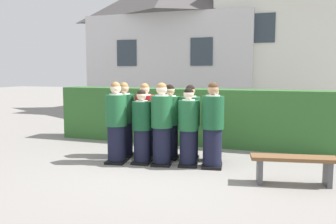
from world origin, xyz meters
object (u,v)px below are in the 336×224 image
object	(u,v)px
student_front_row_0	(116,124)
student_front_row_1	(142,129)
student_front_row_2	(162,126)
student_in_red_blazer	(145,122)
student_rear_row_0	(124,121)
student_rear_row_4	(213,126)
student_rear_row_3	(190,124)
student_front_row_4	(213,127)
student_front_row_3	(188,129)
wooden_bench	(293,164)
student_rear_row_2	(170,123)

from	to	relation	value
student_front_row_0	student_front_row_1	xyz separation A→B (m)	(0.52, 0.12, -0.08)
student_front_row_2	student_in_red_blazer	distance (m)	0.74
student_rear_row_0	student_rear_row_4	xyz separation A→B (m)	(1.96, 0.24, -0.03)
student_rear_row_0	student_rear_row_3	world-z (taller)	student_rear_row_0
student_rear_row_0	student_front_row_4	bearing A→B (deg)	-7.96
student_front_row_3	student_front_row_4	world-z (taller)	student_front_row_4
student_front_row_0	student_rear_row_0	world-z (taller)	student_front_row_0
student_front_row_2	student_front_row_4	bearing A→B (deg)	7.99
student_front_row_0	student_front_row_3	world-z (taller)	student_front_row_0
student_front_row_1	student_front_row_4	distance (m)	1.45
student_rear_row_4	wooden_bench	size ratio (longest dim) A/B	1.10
student_rear_row_0	student_in_red_blazer	bearing A→B (deg)	5.27
student_rear_row_2	student_front_row_4	bearing A→B (deg)	-21.90
student_front_row_0	student_rear_row_3	xyz separation A→B (m)	(1.37, 0.75, -0.03)
student_rear_row_0	student_rear_row_2	size ratio (longest dim) A/B	1.02
student_front_row_3	student_front_row_1	bearing A→B (deg)	-171.94
student_front_row_2	student_front_row_3	xyz separation A→B (m)	(0.53, 0.10, -0.05)
student_in_red_blazer	student_rear_row_2	distance (m)	0.56
student_rear_row_4	student_rear_row_0	bearing A→B (deg)	-173.15
student_front_row_4	wooden_bench	xyz separation A→B (m)	(1.52, -0.63, -0.45)
student_front_row_1	student_rear_row_4	xyz separation A→B (m)	(1.34, 0.70, 0.03)
student_front_row_1	student_front_row_3	distance (m)	0.96
student_rear_row_4	student_rear_row_3	bearing A→B (deg)	-173.08
student_front_row_3	student_rear_row_0	world-z (taller)	student_rear_row_0
student_front_row_4	student_rear_row_2	world-z (taller)	student_front_row_4
student_front_row_4	student_rear_row_3	size ratio (longest dim) A/B	1.04
student_front_row_1	student_rear_row_2	size ratio (longest dim) A/B	0.95
student_rear_row_0	student_front_row_0	bearing A→B (deg)	-80.33
student_rear_row_2	student_rear_row_4	bearing A→B (deg)	6.65
student_front_row_3	student_rear_row_2	world-z (taller)	student_rear_row_2
student_front_row_4	student_in_red_blazer	distance (m)	1.62
student_front_row_2	student_rear_row_0	bearing A→B (deg)	157.67
student_front_row_0	student_rear_row_0	bearing A→B (deg)	99.67
student_front_row_2	student_rear_row_2	distance (m)	0.56
student_front_row_4	student_rear_row_3	xyz separation A→B (m)	(-0.59, 0.46, -0.04)
student_front_row_0	student_rear_row_4	xyz separation A→B (m)	(1.86, 0.81, -0.05)
student_rear_row_2	student_front_row_1	bearing A→B (deg)	-124.56
student_front_row_2	wooden_bench	bearing A→B (deg)	-10.90
student_front_row_4	student_rear_row_4	xyz separation A→B (m)	(-0.10, 0.52, -0.05)
student_in_red_blazer	student_front_row_0	bearing A→B (deg)	-121.40
student_rear_row_0	student_in_red_blazer	size ratio (longest dim) A/B	1.01
student_rear_row_3	wooden_bench	world-z (taller)	student_rear_row_3
student_rear_row_4	student_front_row_1	bearing A→B (deg)	-152.50
student_rear_row_0	student_front_row_1	bearing A→B (deg)	-36.53
student_in_red_blazer	student_rear_row_2	xyz separation A→B (m)	(0.55, 0.08, -0.01)
wooden_bench	student_front_row_1	bearing A→B (deg)	171.23
student_front_row_0	student_front_row_1	bearing A→B (deg)	12.48
student_rear_row_0	wooden_bench	world-z (taller)	student_rear_row_0
student_rear_row_2	student_rear_row_4	xyz separation A→B (m)	(0.93, 0.11, -0.01)
student_front_row_4	student_rear_row_2	bearing A→B (deg)	158.10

